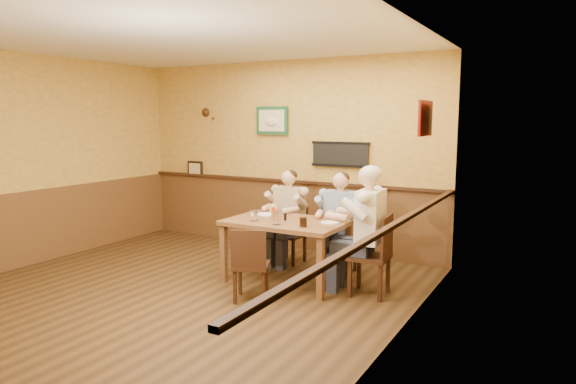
% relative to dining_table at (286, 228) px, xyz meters
% --- Properties ---
extents(room, '(5.02, 5.03, 2.81)m').
position_rel_dining_table_xyz_m(room, '(-0.73, -0.83, 1.03)').
color(room, '#34210F').
rests_on(room, ground).
extents(dining_table, '(1.40, 0.90, 0.75)m').
position_rel_dining_table_xyz_m(dining_table, '(0.00, 0.00, 0.00)').
color(dining_table, brown).
rests_on(dining_table, ground).
extents(chair_back_left, '(0.39, 0.39, 0.80)m').
position_rel_dining_table_xyz_m(chair_back_left, '(-0.37, 0.74, -0.26)').
color(chair_back_left, '#392012').
rests_on(chair_back_left, ground).
extents(chair_back_right, '(0.40, 0.40, 0.81)m').
position_rel_dining_table_xyz_m(chair_back_right, '(0.42, 0.64, -0.25)').
color(chair_back_right, '#392012').
rests_on(chair_back_right, ground).
extents(chair_right_end, '(0.45, 0.45, 0.91)m').
position_rel_dining_table_xyz_m(chair_right_end, '(1.04, 0.04, -0.20)').
color(chair_right_end, '#392012').
rests_on(chair_right_end, ground).
extents(chair_near_side, '(0.49, 0.49, 0.80)m').
position_rel_dining_table_xyz_m(chair_near_side, '(-0.02, -0.74, -0.26)').
color(chair_near_side, '#392012').
rests_on(chair_near_side, ground).
extents(diner_tan_shirt, '(0.56, 0.56, 1.14)m').
position_rel_dining_table_xyz_m(diner_tan_shirt, '(-0.37, 0.74, -0.09)').
color(diner_tan_shirt, '#C9B38A').
rests_on(diner_tan_shirt, ground).
extents(diner_blue_polo, '(0.58, 0.58, 1.16)m').
position_rel_dining_table_xyz_m(diner_blue_polo, '(0.42, 0.64, -0.08)').
color(diner_blue_polo, '#7B93B9').
rests_on(diner_blue_polo, ground).
extents(diner_white_elder, '(0.64, 0.64, 1.30)m').
position_rel_dining_table_xyz_m(diner_white_elder, '(1.04, 0.04, -0.01)').
color(diner_white_elder, white).
rests_on(diner_white_elder, ground).
extents(water_glass_left, '(0.10, 0.10, 0.12)m').
position_rel_dining_table_xyz_m(water_glass_left, '(-0.32, -0.21, 0.15)').
color(water_glass_left, white).
rests_on(water_glass_left, dining_table).
extents(water_glass_mid, '(0.12, 0.12, 0.13)m').
position_rel_dining_table_xyz_m(water_glass_mid, '(0.03, -0.27, 0.16)').
color(water_glass_mid, white).
rests_on(water_glass_mid, dining_table).
extents(cola_tumbler, '(0.08, 0.08, 0.11)m').
position_rel_dining_table_xyz_m(cola_tumbler, '(0.35, -0.23, 0.15)').
color(cola_tumbler, black).
rests_on(cola_tumbler, dining_table).
extents(hot_sauce_bottle, '(0.05, 0.05, 0.18)m').
position_rel_dining_table_xyz_m(hot_sauce_bottle, '(-0.13, -0.08, 0.18)').
color(hot_sauce_bottle, '#C73E15').
rests_on(hot_sauce_bottle, dining_table).
extents(salt_shaker, '(0.05, 0.05, 0.10)m').
position_rel_dining_table_xyz_m(salt_shaker, '(-0.24, 0.11, 0.14)').
color(salt_shaker, white).
rests_on(salt_shaker, dining_table).
extents(pepper_shaker, '(0.04, 0.04, 0.09)m').
position_rel_dining_table_xyz_m(pepper_shaker, '(-0.01, -0.01, 0.13)').
color(pepper_shaker, black).
rests_on(pepper_shaker, dining_table).
extents(plate_far_left, '(0.30, 0.30, 0.02)m').
position_rel_dining_table_xyz_m(plate_far_left, '(-0.39, 0.18, 0.10)').
color(plate_far_left, white).
rests_on(plate_far_left, dining_table).
extents(plate_far_right, '(0.26, 0.26, 0.01)m').
position_rel_dining_table_xyz_m(plate_far_right, '(0.52, 0.10, 0.10)').
color(plate_far_right, white).
rests_on(plate_far_right, dining_table).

